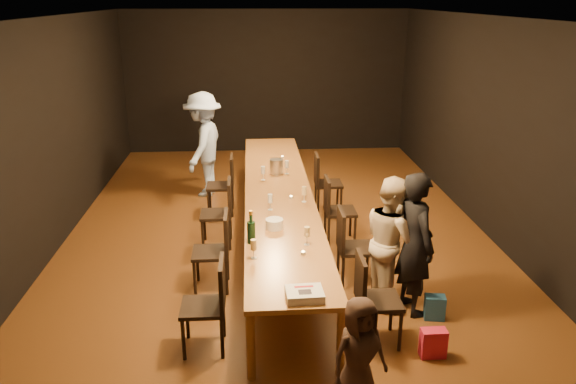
{
  "coord_description": "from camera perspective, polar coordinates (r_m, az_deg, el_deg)",
  "views": [
    {
      "loc": [
        -0.36,
        -7.12,
        3.26
      ],
      "look_at": [
        0.08,
        -0.71,
        1.0
      ],
      "focal_mm": 35.0,
      "sensor_mm": 36.0,
      "label": 1
    }
  ],
  "objects": [
    {
      "name": "ground",
      "position": [
        7.84,
        -0.93,
        -5.2
      ],
      "size": [
        10.0,
        10.0,
        0.0
      ],
      "primitive_type": "plane",
      "color": "#462B11",
      "rests_on": "ground"
    },
    {
      "name": "room_shell",
      "position": [
        7.23,
        -1.02,
        9.95
      ],
      "size": [
        6.04,
        10.04,
        3.02
      ],
      "color": "black",
      "rests_on": "ground"
    },
    {
      "name": "table",
      "position": [
        7.58,
        -0.96,
        -0.37
      ],
      "size": [
        0.9,
        6.0,
        0.75
      ],
      "color": "brown",
      "rests_on": "ground"
    },
    {
      "name": "chair_right_0",
      "position": [
        5.62,
        9.22,
        -10.73
      ],
      "size": [
        0.42,
        0.42,
        0.93
      ],
      "primitive_type": null,
      "rotation": [
        0.0,
        0.0,
        -1.57
      ],
      "color": "black",
      "rests_on": "ground"
    },
    {
      "name": "chair_right_1",
      "position": [
        6.66,
        6.96,
        -5.59
      ],
      "size": [
        0.42,
        0.42,
        0.93
      ],
      "primitive_type": null,
      "rotation": [
        0.0,
        0.0,
        -1.57
      ],
      "color": "black",
      "rests_on": "ground"
    },
    {
      "name": "chair_right_2",
      "position": [
        7.75,
        5.34,
        -1.87
      ],
      "size": [
        0.42,
        0.42,
        0.93
      ],
      "primitive_type": null,
      "rotation": [
        0.0,
        0.0,
        -1.57
      ],
      "color": "black",
      "rests_on": "ground"
    },
    {
      "name": "chair_right_3",
      "position": [
        8.86,
        4.13,
        0.93
      ],
      "size": [
        0.42,
        0.42,
        0.93
      ],
      "primitive_type": null,
      "rotation": [
        0.0,
        0.0,
        -1.57
      ],
      "color": "black",
      "rests_on": "ground"
    },
    {
      "name": "chair_left_0",
      "position": [
        5.51,
        -8.64,
        -11.35
      ],
      "size": [
        0.42,
        0.42,
        0.93
      ],
      "primitive_type": null,
      "rotation": [
        0.0,
        0.0,
        1.57
      ],
      "color": "black",
      "rests_on": "ground"
    },
    {
      "name": "chair_left_1",
      "position": [
        6.57,
        -7.86,
        -6.01
      ],
      "size": [
        0.42,
        0.42,
        0.93
      ],
      "primitive_type": null,
      "rotation": [
        0.0,
        0.0,
        1.57
      ],
      "color": "black",
      "rests_on": "ground"
    },
    {
      "name": "chair_left_2",
      "position": [
        7.67,
        -7.32,
        -2.18
      ],
      "size": [
        0.42,
        0.42,
        0.93
      ],
      "primitive_type": null,
      "rotation": [
        0.0,
        0.0,
        1.57
      ],
      "color": "black",
      "rests_on": "ground"
    },
    {
      "name": "chair_left_3",
      "position": [
        8.79,
        -6.91,
        0.69
      ],
      "size": [
        0.42,
        0.42,
        0.93
      ],
      "primitive_type": null,
      "rotation": [
        0.0,
        0.0,
        1.57
      ],
      "color": "black",
      "rests_on": "ground"
    },
    {
      "name": "woman_birthday",
      "position": [
        6.08,
        12.79,
        -5.13
      ],
      "size": [
        0.51,
        0.65,
        1.57
      ],
      "primitive_type": "imported",
      "rotation": [
        0.0,
        0.0,
        1.82
      ],
      "color": "black",
      "rests_on": "ground"
    },
    {
      "name": "woman_tan",
      "position": [
        6.23,
        10.51,
        -4.91
      ],
      "size": [
        0.65,
        0.78,
        1.47
      ],
      "primitive_type": "imported",
      "rotation": [
        0.0,
        0.0,
        1.72
      ],
      "color": "beige",
      "rests_on": "ground"
    },
    {
      "name": "man_blue",
      "position": [
        9.59,
        -8.57,
        4.79
      ],
      "size": [
        0.91,
        1.27,
        1.76
      ],
      "primitive_type": "imported",
      "rotation": [
        0.0,
        0.0,
        -1.82
      ],
      "color": "#9CBAF2",
      "rests_on": "ground"
    },
    {
      "name": "child",
      "position": [
        4.76,
        7.22,
        -16.1
      ],
      "size": [
        0.58,
        0.49,
        1.02
      ],
      "primitive_type": "imported",
      "rotation": [
        0.0,
        0.0,
        0.39
      ],
      "color": "#3A2820",
      "rests_on": "ground"
    },
    {
      "name": "gift_bag_red",
      "position": [
        5.67,
        14.53,
        -14.64
      ],
      "size": [
        0.24,
        0.13,
        0.28
      ],
      "primitive_type": "cube",
      "rotation": [
        0.0,
        0.0,
        0.01
      ],
      "color": "#DC2147",
      "rests_on": "ground"
    },
    {
      "name": "gift_bag_blue",
      "position": [
        6.27,
        14.67,
        -11.26
      ],
      "size": [
        0.23,
        0.18,
        0.26
      ],
      "primitive_type": "cube",
      "rotation": [
        0.0,
        0.0,
        -0.17
      ],
      "color": "#255FA0",
      "rests_on": "ground"
    },
    {
      "name": "birthday_cake",
      "position": [
        4.99,
        1.69,
        -10.33
      ],
      "size": [
        0.34,
        0.27,
        0.08
      ],
      "rotation": [
        0.0,
        0.0,
        0.04
      ],
      "color": "white",
      "rests_on": "table"
    },
    {
      "name": "plate_stack",
      "position": [
        6.38,
        -1.39,
        -3.25
      ],
      "size": [
        0.22,
        0.22,
        0.11
      ],
      "primitive_type": "cylinder",
      "rotation": [
        0.0,
        0.0,
        -0.1
      ],
      "color": "white",
      "rests_on": "table"
    },
    {
      "name": "champagne_bottle",
      "position": [
        5.98,
        -3.76,
        -3.56
      ],
      "size": [
        0.11,
        0.11,
        0.37
      ],
      "primitive_type": null,
      "rotation": [
        0.0,
        0.0,
        0.32
      ],
      "color": "black",
      "rests_on": "table"
    },
    {
      "name": "ice_bucket",
      "position": [
        8.33,
        -1.2,
        2.62
      ],
      "size": [
        0.21,
        0.21,
        0.22
      ],
      "primitive_type": "cylinder",
      "rotation": [
        0.0,
        0.0,
        0.06
      ],
      "color": "#B6B5BA",
      "rests_on": "table"
    },
    {
      "name": "wineglass_0",
      "position": [
        5.66,
        -3.51,
        -5.81
      ],
      "size": [
        0.06,
        0.06,
        0.21
      ],
      "primitive_type": null,
      "color": "beige",
      "rests_on": "table"
    },
    {
      "name": "wineglass_1",
      "position": [
        5.95,
        1.93,
        -4.48
      ],
      "size": [
        0.06,
        0.06,
        0.21
      ],
      "primitive_type": null,
      "color": "beige",
      "rests_on": "table"
    },
    {
      "name": "wineglass_2",
      "position": [
        6.91,
        -1.82,
        -1.03
      ],
      "size": [
        0.06,
        0.06,
        0.21
      ],
      "primitive_type": null,
      "color": "silver",
      "rests_on": "table"
    },
    {
      "name": "wineglass_3",
      "position": [
        7.18,
        1.64,
        -0.23
      ],
      "size": [
        0.06,
        0.06,
        0.21
      ],
      "primitive_type": null,
      "color": "beige",
      "rests_on": "table"
    },
    {
      "name": "wineglass_4",
      "position": [
        8.03,
        -2.54,
        1.91
      ],
      "size": [
        0.06,
        0.06,
        0.21
      ],
      "primitive_type": null,
      "color": "silver",
      "rests_on": "table"
    },
    {
      "name": "wineglass_5",
      "position": [
        8.31,
        -0.13,
        2.53
      ],
      "size": [
        0.06,
        0.06,
        0.21
      ],
      "primitive_type": null,
      "color": "silver",
      "rests_on": "table"
    },
    {
      "name": "tealight_near",
      "position": [
        5.77,
        1.55,
        -6.22
      ],
      "size": [
        0.05,
        0.05,
        0.03
      ],
      "primitive_type": "cylinder",
      "color": "#B2B7B2",
      "rests_on": "table"
    },
    {
      "name": "tealight_mid",
      "position": [
        7.32,
        0.31,
        -0.55
      ],
      "size": [
        0.05,
        0.05,
        0.03
      ],
      "primitive_type": "cylinder",
      "color": "#B2B7B2",
      "rests_on": "table"
    },
    {
      "name": "tealight_far",
      "position": [
        9.16,
        -0.58,
        3.55
      ],
      "size": [
        0.05,
        0.05,
        0.03
      ],
      "primitive_type": "cylinder",
      "color": "#B2B7B2",
      "rests_on": "table"
    }
  ]
}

